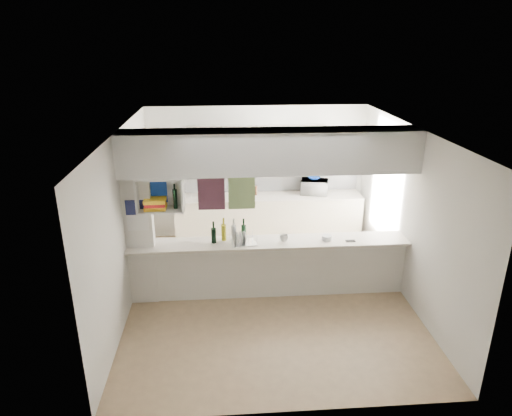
{
  "coord_description": "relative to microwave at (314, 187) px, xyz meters",
  "views": [
    {
      "loc": [
        -0.66,
        -6.2,
        3.79
      ],
      "look_at": [
        -0.17,
        0.5,
        1.27
      ],
      "focal_mm": 32.0,
      "sensor_mm": 36.0,
      "label": 1
    }
  ],
  "objects": [
    {
      "name": "kitchen_run",
      "position": [
        -0.94,
        0.0,
        -0.24
      ],
      "size": [
        3.6,
        0.63,
        2.24
      ],
      "color": "beige",
      "rests_on": "floor"
    },
    {
      "name": "ceiling",
      "position": [
        -1.1,
        -2.13,
        1.54
      ],
      "size": [
        4.8,
        4.8,
        0.0
      ],
      "primitive_type": "plane",
      "color": "white",
      "rests_on": "wall_back"
    },
    {
      "name": "plastic_tubs",
      "position": [
        -0.21,
        -2.16,
        -0.11
      ],
      "size": [
        0.49,
        0.18,
        0.07
      ],
      "color": "silver",
      "rests_on": "breakfast_bar"
    },
    {
      "name": "knife_block",
      "position": [
        -1.16,
        0.05,
        -0.05
      ],
      "size": [
        0.11,
        0.09,
        0.18
      ],
      "primitive_type": "cube",
      "rotation": [
        0.0,
        0.0,
        -0.28
      ],
      "color": "brown",
      "rests_on": "bench_top"
    },
    {
      "name": "bowl",
      "position": [
        -0.01,
        0.03,
        0.17
      ],
      "size": [
        0.24,
        0.24,
        0.06
      ],
      "primitive_type": "imported",
      "color": "navy",
      "rests_on": "microwave"
    },
    {
      "name": "cubby_shelf",
      "position": [
        -2.66,
        -2.2,
        0.65
      ],
      "size": [
        0.65,
        0.35,
        0.5
      ],
      "color": "white",
      "rests_on": "bulkhead"
    },
    {
      "name": "wall_left",
      "position": [
        -3.2,
        -2.13,
        0.24
      ],
      "size": [
        0.0,
        4.8,
        4.8
      ],
      "primitive_type": "plane",
      "rotation": [
        1.57,
        0.0,
        1.57
      ],
      "color": "silver",
      "rests_on": "floor"
    },
    {
      "name": "microwave",
      "position": [
        0.0,
        0.0,
        0.0
      ],
      "size": [
        0.59,
        0.46,
        0.29
      ],
      "primitive_type": "imported",
      "rotation": [
        0.0,
        0.0,
        2.9
      ],
      "color": "white",
      "rests_on": "bench_top"
    },
    {
      "name": "cup",
      "position": [
        -0.89,
        -2.17,
        -0.08
      ],
      "size": [
        0.15,
        0.15,
        0.1
      ],
      "primitive_type": "imported",
      "rotation": [
        0.0,
        0.0,
        0.23
      ],
      "color": "white",
      "rests_on": "dish_rack"
    },
    {
      "name": "floor",
      "position": [
        -1.1,
        -2.13,
        -1.06
      ],
      "size": [
        4.8,
        4.8,
        0.0
      ],
      "primitive_type": "plane",
      "color": "#947656",
      "rests_on": "ground"
    },
    {
      "name": "dish_rack",
      "position": [
        -1.49,
        -2.18,
        -0.06
      ],
      "size": [
        0.42,
        0.34,
        0.2
      ],
      "rotation": [
        0.0,
        0.0,
        0.2
      ],
      "color": "silver",
      "rests_on": "breakfast_bar"
    },
    {
      "name": "utensil_jar",
      "position": [
        -1.22,
        0.02,
        -0.08
      ],
      "size": [
        0.09,
        0.09,
        0.13
      ],
      "primitive_type": "cylinder",
      "color": "black",
      "rests_on": "bench_top"
    },
    {
      "name": "wall_back",
      "position": [
        -1.1,
        0.27,
        0.24
      ],
      "size": [
        4.2,
        0.0,
        4.2
      ],
      "primitive_type": "plane",
      "rotation": [
        1.57,
        0.0,
        0.0
      ],
      "color": "silver",
      "rests_on": "floor"
    },
    {
      "name": "wall_right",
      "position": [
        1.0,
        -2.13,
        0.24
      ],
      "size": [
        0.0,
        4.8,
        4.8
      ],
      "primitive_type": "plane",
      "rotation": [
        1.57,
        0.0,
        -1.57
      ],
      "color": "silver",
      "rests_on": "floor"
    },
    {
      "name": "wine_bottles",
      "position": [
        -1.7,
        -2.08,
        -0.01
      ],
      "size": [
        0.52,
        0.15,
        0.37
      ],
      "color": "black",
      "rests_on": "breakfast_bar"
    },
    {
      "name": "servery_partition",
      "position": [
        -1.27,
        -2.13,
        0.6
      ],
      "size": [
        4.2,
        0.5,
        2.6
      ],
      "color": "silver",
      "rests_on": "floor"
    }
  ]
}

